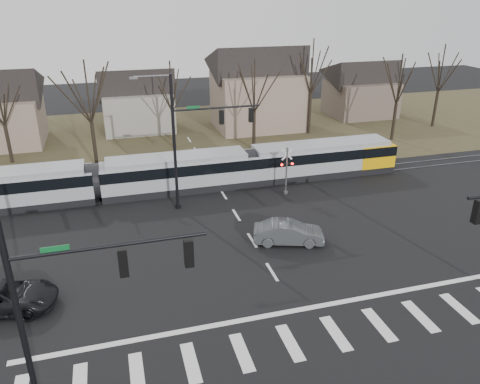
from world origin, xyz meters
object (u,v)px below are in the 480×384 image
object	(u,v)px
suv	(2,297)
rail_crossing_signal	(286,172)
sedan	(289,233)
tram	(175,172)

from	to	relation	value
suv	rail_crossing_signal	bearing A→B (deg)	-52.10
sedan	rail_crossing_signal	bearing A→B (deg)	-2.31
tram	sedan	world-z (taller)	tram
tram	rail_crossing_signal	world-z (taller)	rail_crossing_signal
suv	tram	bearing A→B (deg)	-29.21
tram	rail_crossing_signal	bearing A→B (deg)	-20.49
rail_crossing_signal	tram	bearing A→B (deg)	159.51
tram	sedan	xyz separation A→B (m)	(5.80, -10.96, -0.89)
sedan	rail_crossing_signal	size ratio (longest dim) A/B	1.22
tram	rail_crossing_signal	size ratio (longest dim) A/B	9.98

